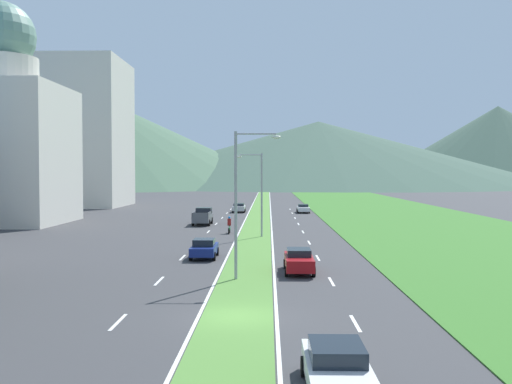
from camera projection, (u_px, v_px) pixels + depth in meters
name	position (u px, v px, depth m)	size (l,w,h in m)	color
ground_plane	(237.00, 317.00, 26.18)	(600.00, 600.00, 0.00)	#38383A
grass_median	(259.00, 216.00, 86.13)	(3.20, 240.00, 0.06)	#518438
grass_verge_right	(400.00, 216.00, 85.69)	(24.00, 240.00, 0.06)	#387028
lane_dash_left_2	(118.00, 322.00, 25.36)	(0.16, 2.80, 0.01)	silver
lane_dash_left_3	(159.00, 281.00, 34.89)	(0.16, 2.80, 0.01)	silver
lane_dash_left_4	(183.00, 257.00, 44.42)	(0.16, 2.80, 0.01)	silver
lane_dash_left_5	(198.00, 242.00, 53.96)	(0.16, 2.80, 0.01)	silver
lane_dash_left_6	(208.00, 232.00, 63.49)	(0.16, 2.80, 0.01)	silver
lane_dash_left_7	(216.00, 224.00, 73.02)	(0.16, 2.80, 0.01)	silver
lane_dash_left_8	(222.00, 218.00, 82.55)	(0.16, 2.80, 0.01)	silver
lane_dash_left_9	(227.00, 213.00, 92.08)	(0.16, 2.80, 0.01)	silver
lane_dash_left_10	(231.00, 209.00, 101.61)	(0.16, 2.80, 0.01)	silver
lane_dash_right_2	(355.00, 323.00, 25.15)	(0.16, 2.80, 0.01)	silver
lane_dash_right_3	(331.00, 282.00, 34.68)	(0.16, 2.80, 0.01)	silver
lane_dash_right_4	(318.00, 258.00, 44.21)	(0.16, 2.80, 0.01)	silver
lane_dash_right_5	(309.00, 243.00, 53.74)	(0.16, 2.80, 0.01)	silver
lane_dash_right_6	(303.00, 232.00, 63.27)	(0.16, 2.80, 0.01)	silver
lane_dash_right_7	(298.00, 224.00, 72.80)	(0.16, 2.80, 0.01)	silver
lane_dash_right_8	(295.00, 218.00, 82.33)	(0.16, 2.80, 0.01)	silver
lane_dash_right_9	(292.00, 213.00, 91.87)	(0.16, 2.80, 0.01)	silver
lane_dash_right_10	(290.00, 209.00, 101.40)	(0.16, 2.80, 0.01)	silver
edge_line_median_left	(247.00, 216.00, 86.16)	(0.16, 240.00, 0.01)	silver
edge_line_median_right	(271.00, 216.00, 86.09)	(0.16, 240.00, 0.01)	silver
domed_building	(1.00, 135.00, 73.33)	(15.43, 15.43, 27.57)	beige
midrise_colored	(77.00, 134.00, 110.40)	(17.70, 17.70, 27.27)	beige
hill_far_left	(82.00, 138.00, 266.52)	(190.16, 190.16, 43.66)	#47664C
hill_far_center	(318.00, 153.00, 289.11)	(218.30, 218.30, 31.07)	#3D5647
hill_far_right	(498.00, 145.00, 321.33)	(140.90, 140.90, 42.23)	#3D5647
street_lamp_near	(241.00, 195.00, 35.07)	(2.78, 0.28, 8.89)	#99999E
street_lamp_mid	(259.00, 189.00, 58.16)	(2.59, 0.30, 8.30)	#99999E
car_0	(239.00, 208.00, 93.98)	(2.04, 4.70, 1.43)	#B2B2B7
car_1	(303.00, 208.00, 92.78)	(1.95, 4.63, 1.34)	silver
car_2	(299.00, 260.00, 37.87)	(1.90, 4.76, 1.51)	maroon
car_3	(204.00, 248.00, 44.16)	(1.93, 4.24, 1.46)	navy
car_4	(337.00, 368.00, 17.23)	(1.97, 4.63, 1.42)	silver
pickup_truck_0	(203.00, 217.00, 72.09)	(2.18, 5.40, 2.00)	#515459
motorcycle_rider	(229.00, 226.00, 61.72)	(0.36, 2.00, 1.80)	black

